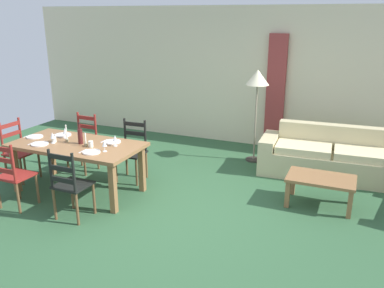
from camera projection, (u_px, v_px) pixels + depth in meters
The scene contains 31 objects.
ground_plane at pixel (169, 209), 5.49m from camera, with size 9.60×9.60×0.02m, color #2F5836.
wall_far at pixel (241, 77), 7.96m from camera, with size 9.60×0.16×2.70m, color beige.
curtain_panel_left at pixel (275, 93), 7.64m from camera, with size 0.35×0.08×2.20m, color #963936.
dining_table at pixel (77, 149), 5.82m from camera, with size 1.90×0.96×0.75m.
dining_chair_near_left at pixel (13, 175), 5.37m from camera, with size 0.43×0.41×0.96m.
dining_chair_near_right at pixel (70, 184), 5.07m from camera, with size 0.42×0.40×0.96m.
dining_chair_far_left at pixel (84, 143), 6.71m from camera, with size 0.44×0.42×0.96m.
dining_chair_far_right at pixel (132, 151), 6.33m from camera, with size 0.44×0.42×0.96m.
dining_chair_head_west at pixel (18, 150), 6.34m from camera, with size 0.42×0.44×0.96m.
dinner_plate_near_left at pixel (40, 144), 5.74m from camera, with size 0.24×0.24×0.02m, color white.
fork_near_left at pixel (32, 143), 5.80m from camera, with size 0.02×0.17×0.01m, color silver.
dinner_plate_near_right at pixel (92, 152), 5.40m from camera, with size 0.24×0.24×0.02m, color white.
fork_near_right at pixel (83, 151), 5.46m from camera, with size 0.02×0.17×0.01m, color silver.
dinner_plate_far_left at pixel (63, 135), 6.18m from camera, with size 0.24×0.24×0.02m, color white.
fork_far_left at pixel (56, 134), 6.23m from camera, with size 0.02×0.17×0.01m, color silver.
dinner_plate_far_right at pixel (113, 142), 5.84m from camera, with size 0.24×0.24×0.02m, color white.
fork_far_right at pixel (104, 141), 5.90m from camera, with size 0.02×0.17×0.01m, color silver.
dinner_plate_head_west at pixel (35, 137), 6.08m from camera, with size 0.24×0.24×0.02m, color white.
fork_head_west at pixel (27, 136), 6.14m from camera, with size 0.02×0.17×0.01m, color silver.
wine_bottle at pixel (80, 136), 5.75m from camera, with size 0.07×0.07×0.32m.
wine_glass_near_left at pixel (52, 136), 5.77m from camera, with size 0.06×0.06×0.16m.
wine_glass_near_right at pixel (104, 144), 5.42m from camera, with size 0.06×0.06×0.16m.
wine_glass_far_left at pixel (65, 131), 6.00m from camera, with size 0.06×0.06×0.16m.
wine_glass_far_right at pixel (115, 139), 5.65m from camera, with size 0.06×0.06×0.16m.
coffee_cup_primary at pixel (91, 144), 5.62m from camera, with size 0.07×0.07×0.09m, color silver.
coffee_cup_secondary at pixel (54, 139), 5.84m from camera, with size 0.07×0.07×0.09m, color silver.
candle_tall at pixel (67, 137), 5.85m from camera, with size 0.05×0.05×0.26m.
candle_short at pixel (86, 143), 5.67m from camera, with size 0.05×0.05×0.19m.
couch at pixel (332, 158), 6.53m from camera, with size 2.32×0.92×0.80m.
coffee_table at pixel (321, 182), 5.47m from camera, with size 0.90×0.56×0.42m.
standing_lamp at pixel (257, 83), 6.85m from camera, with size 0.40×0.40×1.64m.
Camera 1 is at (2.24, -4.43, 2.53)m, focal length 37.48 mm.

